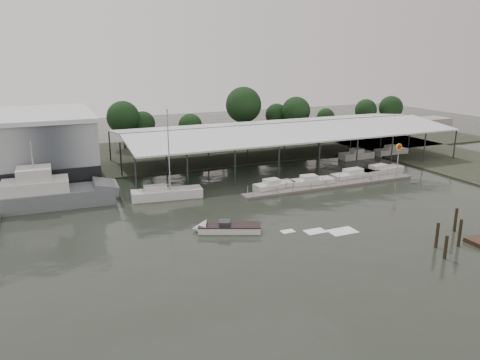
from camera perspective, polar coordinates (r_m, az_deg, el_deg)
name	(u,v)px	position (r m, az deg, el deg)	size (l,w,h in m)	color
ground	(271,224)	(53.89, 3.79, -5.37)	(200.00, 200.00, 0.00)	#262C24
land_strip_far	(172,153)	(91.76, -8.27, 3.28)	(140.00, 30.00, 0.30)	#333629
land_strip_east	(479,167)	(89.53, 27.15, 1.43)	(20.00, 60.00, 0.30)	#333629
storage_warehouse	(6,150)	(76.05, -26.65, 3.30)	(24.50, 20.50, 10.50)	#949A9D
covered_boat_shed	(285,127)	(84.12, 5.48, 6.46)	(58.24, 24.00, 6.96)	silver
floating_dock	(331,186)	(69.38, 11.07, -0.69)	(28.00, 2.00, 1.40)	#605B55
shell_fuel_sign	(398,154)	(75.83, 18.74, 3.04)	(1.10, 0.18, 5.55)	#979A9C
distant_commercial_buildings	(402,124)	(122.74, 19.09, 6.47)	(22.00, 8.00, 4.00)	gray
grey_trawler	(46,194)	(64.19, -22.55, -1.63)	(17.51, 5.62, 8.84)	slate
white_sailboat	(166,193)	(63.66, -9.04, -1.63)	(9.65, 3.75, 12.16)	silver
speedboat_underway	(224,228)	(51.48, -1.98, -5.89)	(17.51, 8.73, 2.00)	silver
moored_cruiser_0	(274,186)	(66.73, 4.20, -0.71)	(6.32, 2.89, 1.70)	silver
moored_cruiser_1	(311,182)	(69.42, 8.69, -0.22)	(6.69, 2.72, 1.70)	silver
moored_cruiser_2	(355,175)	(74.63, 13.86, 0.61)	(8.54, 2.84, 1.70)	silver
moored_cruiser_3	(380,171)	(78.32, 16.73, 1.09)	(8.49, 3.23, 1.70)	silver
mooring_pilings	(470,242)	(51.38, 26.27, -6.84)	(6.84, 10.15, 3.56)	#2D2416
horizon_tree_line	(260,112)	(104.16, 2.50, 8.28)	(70.64, 11.03, 11.77)	black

